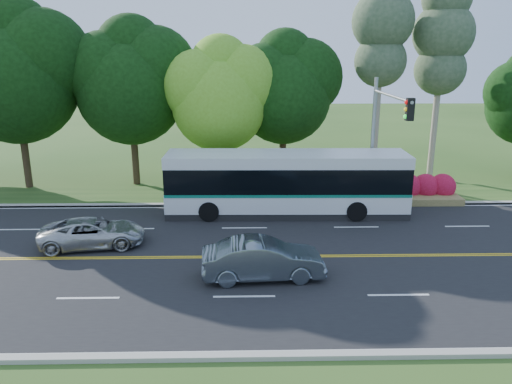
{
  "coord_description": "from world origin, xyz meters",
  "views": [
    {
      "loc": [
        -0.41,
        -19.43,
        8.49
      ],
      "look_at": [
        0.04,
        2.0,
        2.28
      ],
      "focal_mm": 35.0,
      "sensor_mm": 36.0,
      "label": 1
    }
  ],
  "objects_px": {
    "traffic_signal": "(383,127)",
    "sedan": "(263,259)",
    "suv": "(93,233)",
    "transit_bus": "(286,184)"
  },
  "relations": [
    {
      "from": "traffic_signal",
      "to": "transit_bus",
      "type": "height_order",
      "value": "traffic_signal"
    },
    {
      "from": "traffic_signal",
      "to": "suv",
      "type": "distance_m",
      "value": 14.84
    },
    {
      "from": "traffic_signal",
      "to": "suv",
      "type": "bearing_deg",
      "value": -163.49
    },
    {
      "from": "transit_bus",
      "to": "sedan",
      "type": "height_order",
      "value": "transit_bus"
    },
    {
      "from": "sedan",
      "to": "suv",
      "type": "relative_size",
      "value": 1.03
    },
    {
      "from": "transit_bus",
      "to": "sedan",
      "type": "relative_size",
      "value": 2.7
    },
    {
      "from": "traffic_signal",
      "to": "sedan",
      "type": "distance_m",
      "value": 10.46
    },
    {
      "from": "traffic_signal",
      "to": "transit_bus",
      "type": "bearing_deg",
      "value": 176.5
    },
    {
      "from": "traffic_signal",
      "to": "sedan",
      "type": "relative_size",
      "value": 1.51
    },
    {
      "from": "traffic_signal",
      "to": "suv",
      "type": "xyz_separation_m",
      "value": [
        -13.69,
        -4.06,
        -4.03
      ]
    }
  ]
}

